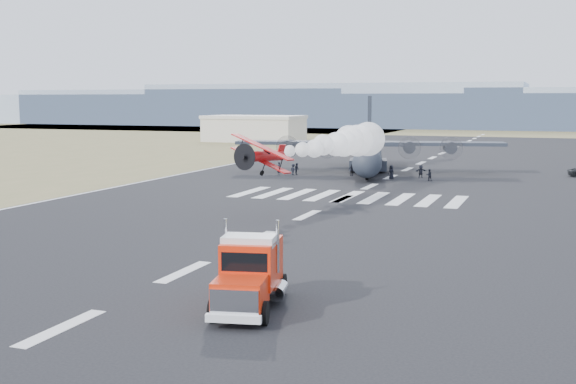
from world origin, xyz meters
The scene contains 20 objects.
ground centered at (0.00, 0.00, 0.00)m, with size 500.00×500.00×0.00m, color black.
scrub_far centered at (0.00, 230.00, 0.00)m, with size 500.00×80.00×0.00m, color olive.
runway_markings centered at (0.00, 60.00, 0.01)m, with size 60.00×260.00×0.01m, color silver, non-canonical shape.
ridge_seg_a centered at (-195.00, 260.00, 6.50)m, with size 150.00×50.00×13.00m, color #8C9DB2.
ridge_seg_b centered at (-130.00, 260.00, 7.50)m, with size 150.00×50.00×15.00m, color #8C9DB2.
ridge_seg_c centered at (-65.00, 260.00, 8.50)m, with size 150.00×50.00×17.00m, color #8C9DB2.
ridge_seg_d centered at (0.00, 260.00, 6.50)m, with size 150.00×50.00×13.00m, color #8C9DB2.
hangar_left centered at (-52.00, 145.00, 3.41)m, with size 24.50×14.50×6.70m.
semi_truck centered at (7.05, 6.26, 1.89)m, with size 4.25×8.77×3.85m.
aerobatic_biplane centered at (-3.44, 33.36, 5.73)m, with size 6.46×6.08×3.57m.
smoke_trail centered at (-0.81, 54.85, 5.89)m, with size 5.32×25.64×4.21m.
transport_aircraft centered at (-4.85, 78.36, 2.94)m, with size 39.16×32.03×11.39m.
crew_a centered at (-15.55, 68.72, 0.94)m, with size 0.69×0.57×1.89m, color black.
crew_b centered at (-13.46, 70.56, 0.84)m, with size 0.81×0.50×1.67m, color black.
crew_c centered at (-13.74, 69.76, 0.80)m, with size 1.04×0.48×1.61m, color black.
crew_d centered at (-5.46, 71.34, 0.86)m, with size 1.01×0.52×1.72m, color black.
crew_e centered at (0.60, 69.67, 0.94)m, with size 0.92×0.56×1.88m, color black.
crew_f centered at (4.15, 72.44, 0.90)m, with size 1.67×0.54×1.80m, color black.
crew_g centered at (-2.43, 72.28, 0.80)m, with size 0.59×0.48×1.60m, color black.
crew_h centered at (5.88, 68.99, 0.80)m, with size 0.77×0.48×1.59m, color black.
Camera 1 is at (21.73, -27.33, 10.80)m, focal length 45.00 mm.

